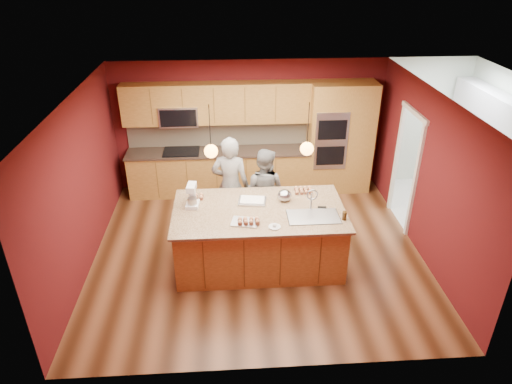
{
  "coord_description": "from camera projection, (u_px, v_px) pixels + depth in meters",
  "views": [
    {
      "loc": [
        -0.45,
        -6.43,
        4.62
      ],
      "look_at": [
        -0.03,
        -0.1,
        1.19
      ],
      "focal_mm": 32.0,
      "sensor_mm": 36.0,
      "label": 1
    }
  ],
  "objects": [
    {
      "name": "person_left",
      "position": [
        230.0,
        186.0,
        8.02
      ],
      "size": [
        0.73,
        0.54,
        1.82
      ],
      "primitive_type": "imported",
      "rotation": [
        0.0,
        0.0,
        2.97
      ],
      "color": "black",
      "rests_on": "floor"
    },
    {
      "name": "wall_left",
      "position": [
        81.0,
        186.0,
        7.06
      ],
      "size": [
        0.0,
        5.0,
        5.0
      ],
      "primitive_type": "plane",
      "rotation": [
        1.57,
        0.0,
        1.57
      ],
      "color": "#541113",
      "rests_on": "ground"
    },
    {
      "name": "laundry_room",
      "position": [
        493.0,
        114.0,
        8.24
      ],
      "size": [
        2.6,
        2.7,
        2.7
      ],
      "color": "silver",
      "rests_on": "ground"
    },
    {
      "name": "cupcakes_rack",
      "position": [
        248.0,
        221.0,
        6.73
      ],
      "size": [
        0.34,
        0.17,
        0.08
      ],
      "primitive_type": null,
      "color": "tan",
      "rests_on": "island"
    },
    {
      "name": "mixing_bowl",
      "position": [
        285.0,
        195.0,
        7.34
      ],
      "size": [
        0.23,
        0.23,
        0.19
      ],
      "primitive_type": "ellipsoid",
      "color": "#AEAFB5",
      "rests_on": "island"
    },
    {
      "name": "cupcakes_left",
      "position": [
        196.0,
        197.0,
        7.42
      ],
      "size": [
        0.26,
        0.17,
        0.08
      ],
      "primitive_type": null,
      "color": "tan",
      "rests_on": "island"
    },
    {
      "name": "pendant_right",
      "position": [
        307.0,
        148.0,
        6.69
      ],
      "size": [
        0.2,
        0.2,
        0.8
      ],
      "color": "black",
      "rests_on": "ceiling"
    },
    {
      "name": "phone",
      "position": [
        322.0,
        207.0,
        7.17
      ],
      "size": [
        0.15,
        0.09,
        0.01
      ],
      "primitive_type": "cube",
      "rotation": [
        0.0,
        0.0,
        -0.16
      ],
      "color": "black",
      "rests_on": "island"
    },
    {
      "name": "cupcakes_right",
      "position": [
        303.0,
        190.0,
        7.62
      ],
      "size": [
        0.3,
        0.23,
        0.07
      ],
      "primitive_type": null,
      "color": "tan",
      "rests_on": "island"
    },
    {
      "name": "island",
      "position": [
        260.0,
        235.0,
        7.35
      ],
      "size": [
        2.69,
        1.5,
        1.37
      ],
      "color": "#946227",
      "rests_on": "floor"
    },
    {
      "name": "person_right",
      "position": [
        264.0,
        190.0,
        8.11
      ],
      "size": [
        0.95,
        0.86,
        1.58
      ],
      "primitive_type": "imported",
      "rotation": [
        0.0,
        0.0,
        2.72
      ],
      "color": "gray",
      "rests_on": "floor"
    },
    {
      "name": "dryer",
      "position": [
        462.0,
        178.0,
        9.15
      ],
      "size": [
        0.82,
        0.83,
        1.06
      ],
      "primitive_type": "cube",
      "rotation": [
        0.0,
        0.0,
        -0.29
      ],
      "color": "white",
      "rests_on": "floor"
    },
    {
      "name": "ceiling",
      "position": [
        258.0,
        97.0,
        6.58
      ],
      "size": [
        5.5,
        5.5,
        0.0
      ],
      "primitive_type": "plane",
      "rotation": [
        3.14,
        0.0,
        0.0
      ],
      "color": "white",
      "rests_on": "ground"
    },
    {
      "name": "wall_right",
      "position": [
        427.0,
        175.0,
        7.38
      ],
      "size": [
        0.0,
        5.0,
        5.0
      ],
      "primitive_type": "plane",
      "rotation": [
        1.57,
        0.0,
        -1.57
      ],
      "color": "#541113",
      "rests_on": "ground"
    },
    {
      "name": "plate",
      "position": [
        275.0,
        227.0,
        6.67
      ],
      "size": [
        0.18,
        0.18,
        0.01
      ],
      "primitive_type": "cylinder",
      "color": "silver",
      "rests_on": "island"
    },
    {
      "name": "pendant_left",
      "position": [
        211.0,
        151.0,
        6.6
      ],
      "size": [
        0.2,
        0.2,
        0.8
      ],
      "color": "black",
      "rests_on": "ceiling"
    },
    {
      "name": "sheet_cake",
      "position": [
        252.0,
        201.0,
        7.33
      ],
      "size": [
        0.48,
        0.38,
        0.05
      ],
      "rotation": [
        0.0,
        0.0,
        -0.15
      ],
      "color": "silver",
      "rests_on": "island"
    },
    {
      "name": "doorway_trim",
      "position": [
        405.0,
        171.0,
        8.23
      ],
      "size": [
        0.08,
        1.11,
        2.2
      ],
      "primitive_type": null,
      "color": "white",
      "rests_on": "wall_right"
    },
    {
      "name": "floor",
      "position": [
        257.0,
        250.0,
        7.86
      ],
      "size": [
        5.5,
        5.5,
        0.0
      ],
      "primitive_type": "plane",
      "color": "#3E200F",
      "rests_on": "ground"
    },
    {
      "name": "stand_mixer",
      "position": [
        192.0,
        197.0,
        7.15
      ],
      "size": [
        0.22,
        0.29,
        0.38
      ],
      "rotation": [
        0.0,
        0.0,
        -0.1
      ],
      "color": "white",
      "rests_on": "island"
    },
    {
      "name": "wall_back",
      "position": [
        249.0,
        126.0,
        9.42
      ],
      "size": [
        5.5,
        0.0,
        5.5
      ],
      "primitive_type": "plane",
      "rotation": [
        1.57,
        0.0,
        0.0
      ],
      "color": "#541113",
      "rests_on": "ground"
    },
    {
      "name": "wall_front",
      "position": [
        273.0,
        282.0,
        5.03
      ],
      "size": [
        5.5,
        0.0,
        5.5
      ],
      "primitive_type": "plane",
      "rotation": [
        -1.57,
        0.0,
        0.0
      ],
      "color": "#541113",
      "rests_on": "ground"
    },
    {
      "name": "cabinet_run",
      "position": [
        217.0,
        148.0,
        9.33
      ],
      "size": [
        3.74,
        0.64,
        2.3
      ],
      "color": "#946227",
      "rests_on": "floor"
    },
    {
      "name": "oven_column",
      "position": [
        340.0,
        138.0,
        9.35
      ],
      "size": [
        1.3,
        0.62,
        2.3
      ],
      "color": "#946227",
      "rests_on": "floor"
    },
    {
      "name": "cooling_rack",
      "position": [
        245.0,
        222.0,
        6.79
      ],
      "size": [
        0.44,
        0.36,
        0.02
      ],
      "primitive_type": "cube",
      "rotation": [
        0.0,
        0.0,
        -0.21
      ],
      "color": "#B8B9BF",
      "rests_on": "island"
    },
    {
      "name": "tumbler",
      "position": [
        344.0,
        216.0,
        6.83
      ],
      "size": [
        0.07,
        0.07,
        0.13
      ],
      "primitive_type": "cylinder",
      "color": "#35210C",
      "rests_on": "island"
    },
    {
      "name": "washer",
      "position": [
        476.0,
        193.0,
        8.66
      ],
      "size": [
        0.62,
        0.64,
        0.98
      ],
      "primitive_type": "cube",
      "rotation": [
        0.0,
        0.0,
        -0.02
      ],
      "color": "white",
      "rests_on": "floor"
    }
  ]
}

